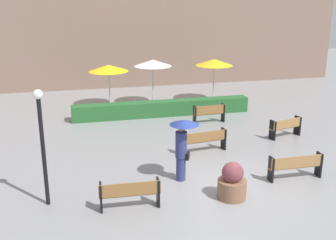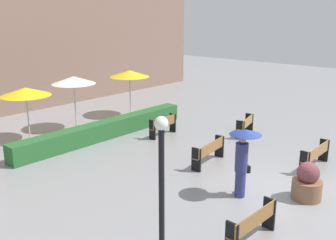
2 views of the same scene
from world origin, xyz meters
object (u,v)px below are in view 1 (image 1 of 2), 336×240
object	(u,v)px
bench_near_left	(130,193)
bench_near_right	(296,165)
lamp_post	(42,135)
patio_umbrella_white	(153,63)
bench_far_right	(286,126)
pedestrian_with_umbrella	(182,142)
patio_umbrella_yellow	(109,68)
patio_umbrella_yellow_far	(214,62)
planter_pot	(232,183)
bench_mid_center	(204,140)
bench_back_row	(209,112)

from	to	relation	value
bench_near_left	bench_near_right	size ratio (longest dim) A/B	0.94
bench_near_right	lamp_post	xyz separation A→B (m)	(-8.07, 0.14, 1.67)
bench_near_left	patio_umbrella_white	size ratio (longest dim) A/B	0.70
bench_far_right	pedestrian_with_umbrella	distance (m)	6.40
pedestrian_with_umbrella	patio_umbrella_yellow	size ratio (longest dim) A/B	0.90
bench_near_right	patio_umbrella_yellow_far	bearing A→B (deg)	85.92
bench_near_left	planter_pot	world-z (taller)	planter_pot
patio_umbrella_white	patio_umbrella_yellow_far	bearing A→B (deg)	-1.06
lamp_post	patio_umbrella_yellow	distance (m)	10.90
bench_near_right	bench_mid_center	world-z (taller)	bench_mid_center
bench_near_left	lamp_post	size ratio (longest dim) A/B	0.51
bench_far_right	lamp_post	xyz separation A→B (m)	(-9.85, -3.79, 1.69)
bench_near_right	bench_mid_center	bearing A→B (deg)	125.77
bench_back_row	pedestrian_with_umbrella	xyz separation A→B (m)	(-2.95, -5.86, 0.84)
patio_umbrella_white	planter_pot	bearing A→B (deg)	-89.09
bench_mid_center	planter_pot	xyz separation A→B (m)	(-0.36, -3.84, -0.01)
bench_back_row	bench_near_left	distance (m)	8.88
bench_mid_center	patio_umbrella_yellow_far	size ratio (longest dim) A/B	0.77
bench_back_row	pedestrian_with_umbrella	size ratio (longest dim) A/B	0.76
bench_far_right	bench_near_right	xyz separation A→B (m)	(-1.78, -3.93, 0.01)
pedestrian_with_umbrella	lamp_post	bearing A→B (deg)	-171.12
bench_near_right	patio_umbrella_yellow	world-z (taller)	patio_umbrella_yellow
pedestrian_with_umbrella	patio_umbrella_yellow_far	distance (m)	10.71
lamp_post	patio_umbrella_yellow_far	bearing A→B (deg)	49.58
patio_umbrella_white	pedestrian_with_umbrella	bearing A→B (deg)	-95.70
bench_near_left	bench_back_row	bearing A→B (deg)	56.21
bench_back_row	patio_umbrella_yellow_far	distance (m)	4.48
bench_mid_center	patio_umbrella_white	distance (m)	7.72
bench_far_right	lamp_post	world-z (taller)	lamp_post
bench_back_row	pedestrian_with_umbrella	world-z (taller)	pedestrian_with_umbrella
pedestrian_with_umbrella	patio_umbrella_yellow_far	xyz separation A→B (m)	(4.49, 9.68, 0.92)
bench_near_left	bench_far_right	size ratio (longest dim) A/B	1.14
bench_near_left	lamp_post	distance (m)	3.00
bench_back_row	bench_mid_center	xyz separation A→B (m)	(-1.44, -3.59, -0.01)
planter_pot	patio_umbrella_white	distance (m)	11.47
bench_near_right	bench_mid_center	xyz separation A→B (m)	(-2.23, 3.09, 0.01)
bench_far_right	pedestrian_with_umbrella	world-z (taller)	pedestrian_with_umbrella
bench_far_right	planter_pot	distance (m)	6.40
bench_back_row	bench_mid_center	world-z (taller)	bench_back_row
bench_back_row	bench_near_left	xyz separation A→B (m)	(-4.94, -7.38, -0.01)
lamp_post	bench_far_right	bearing A→B (deg)	21.03
bench_far_right	lamp_post	size ratio (longest dim) A/B	0.45
bench_near_right	patio_umbrella_yellow_far	world-z (taller)	patio_umbrella_yellow_far
bench_back_row	bench_far_right	xyz separation A→B (m)	(2.57, -2.75, -0.03)
planter_pot	patio_umbrella_yellow_far	xyz separation A→B (m)	(3.34, 11.25, 1.79)
bench_near_left	bench_mid_center	bearing A→B (deg)	47.33
planter_pot	bench_near_right	bearing A→B (deg)	16.14
bench_near_right	lamp_post	distance (m)	8.24
bench_back_row	bench_near_right	size ratio (longest dim) A/B	0.85
pedestrian_with_umbrella	patio_umbrella_yellow	world-z (taller)	patio_umbrella_yellow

